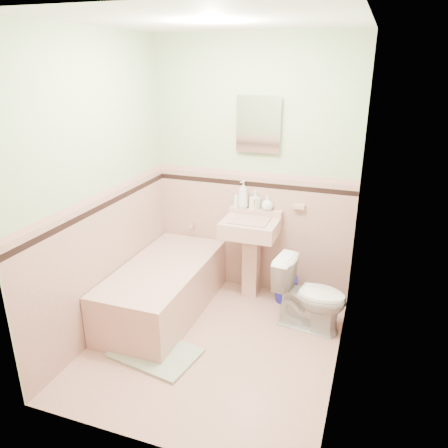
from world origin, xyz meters
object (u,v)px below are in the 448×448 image
(bathtub, at_px, (164,290))
(bucket, at_px, (286,290))
(soap_bottle_right, at_px, (267,203))
(sink, at_px, (249,260))
(soap_bottle_mid, at_px, (255,200))
(medicine_cabinet, at_px, (259,124))
(soap_bottle_left, at_px, (243,194))
(toilet, at_px, (310,295))
(shoe, at_px, (131,349))

(bathtub, relative_size, bucket, 6.21)
(bathtub, distance_m, soap_bottle_right, 1.29)
(bathtub, distance_m, sink, 0.88)
(bathtub, xyz_separation_m, sink, (0.68, 0.53, 0.19))
(soap_bottle_mid, xyz_separation_m, bucket, (0.37, -0.13, -0.85))
(medicine_cabinet, bearing_deg, bathtub, -132.58)
(soap_bottle_left, bearing_deg, toilet, -32.89)
(bathtub, xyz_separation_m, soap_bottle_right, (0.80, 0.71, 0.73))
(sink, height_order, soap_bottle_mid, soap_bottle_mid)
(bathtub, height_order, soap_bottle_left, soap_bottle_left)
(bucket, bearing_deg, soap_bottle_left, 165.34)
(soap_bottle_mid, bearing_deg, soap_bottle_left, 180.00)
(soap_bottle_mid, height_order, bucket, soap_bottle_mid)
(sink, height_order, soap_bottle_right, soap_bottle_right)
(soap_bottle_mid, bearing_deg, shoe, -113.93)
(soap_bottle_left, relative_size, toilet, 0.42)
(bucket, bearing_deg, soap_bottle_right, 152.52)
(medicine_cabinet, xyz_separation_m, bucket, (0.37, -0.16, -1.58))
(soap_bottle_mid, distance_m, toilet, 1.06)
(sink, relative_size, soap_bottle_mid, 4.68)
(soap_bottle_left, bearing_deg, bucket, -14.66)
(shoe, bearing_deg, toilet, 22.50)
(soap_bottle_right, height_order, bucket, soap_bottle_right)
(soap_bottle_right, xyz_separation_m, toilet, (0.54, -0.51, -0.63))
(sink, distance_m, shoe, 1.42)
(bathtub, bearing_deg, sink, 37.93)
(sink, bearing_deg, bucket, 7.81)
(soap_bottle_right, relative_size, bucket, 0.60)
(bucket, bearing_deg, sink, -172.19)
(soap_bottle_left, bearing_deg, soap_bottle_mid, 0.00)
(soap_bottle_mid, bearing_deg, sink, -87.22)
(medicine_cabinet, height_order, bucket, medicine_cabinet)
(bathtub, relative_size, soap_bottle_mid, 8.47)
(bucket, relative_size, shoe, 1.77)
(medicine_cabinet, xyz_separation_m, soap_bottle_mid, (-0.01, -0.03, -0.73))
(bathtub, bearing_deg, bucket, 29.03)
(soap_bottle_right, distance_m, shoe, 1.83)
(sink, relative_size, medicine_cabinet, 1.78)
(sink, distance_m, soap_bottle_mid, 0.59)
(medicine_cabinet, height_order, shoe, medicine_cabinet)
(bathtub, distance_m, medicine_cabinet, 1.78)
(toilet, bearing_deg, soap_bottle_mid, 60.05)
(sink, height_order, medicine_cabinet, medicine_cabinet)
(sink, distance_m, soap_bottle_left, 0.65)
(shoe, bearing_deg, soap_bottle_right, 49.67)
(bucket, distance_m, shoe, 1.62)
(toilet, bearing_deg, medicine_cabinet, 58.08)
(sink, xyz_separation_m, shoe, (-0.63, -1.22, -0.36))
(soap_bottle_mid, xyz_separation_m, toilet, (0.66, -0.51, -0.65))
(bathtub, relative_size, shoe, 10.97)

